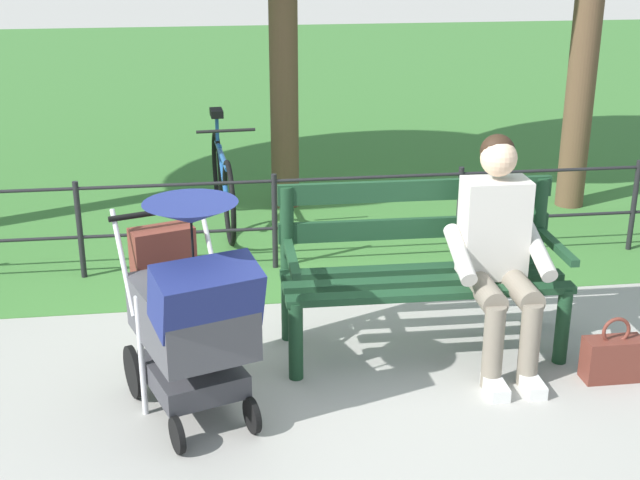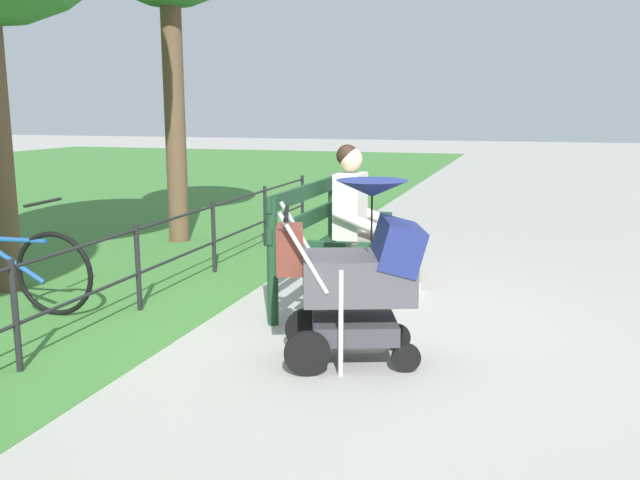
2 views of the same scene
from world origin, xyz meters
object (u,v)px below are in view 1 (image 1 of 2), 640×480
Objects in this scene: park_bench at (421,261)px; handbag at (613,358)px; person_on_bench at (499,247)px; bicycle at (223,180)px; stroller at (191,308)px.

park_bench is 1.17m from handbag.
handbag is (-0.57, 0.33, -0.55)m from person_on_bench.
bicycle is at bearing -55.42° from handbag.
bicycle is (-0.23, -2.97, -0.23)m from stroller.
person_on_bench is 1.72m from stroller.
person_on_bench is 1.11× the size of stroller.
bicycle is (1.06, -2.36, -0.16)m from park_bench.
stroller reaches higher than park_bench.
stroller is 2.99m from bicycle.
person_on_bench reaches higher than bicycle.
person_on_bench is 3.45× the size of handbag.
park_bench is 0.46m from person_on_bench.
handbag is at bearing 149.95° from park_bench.
person_on_bench is 0.86m from handbag.
park_bench is 1.40× the size of stroller.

